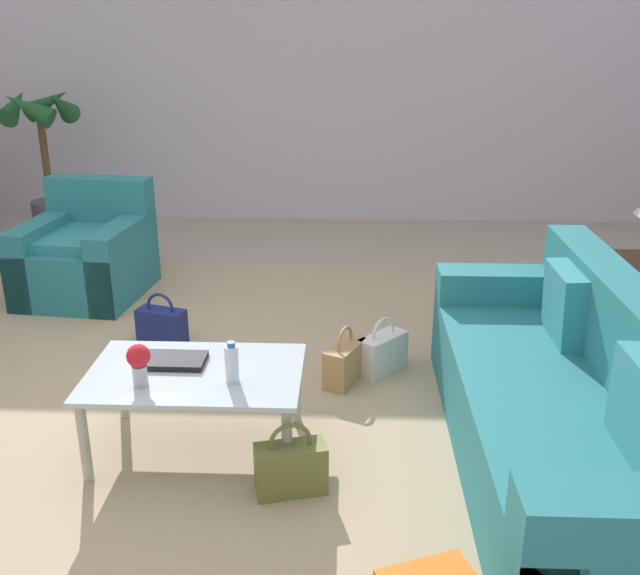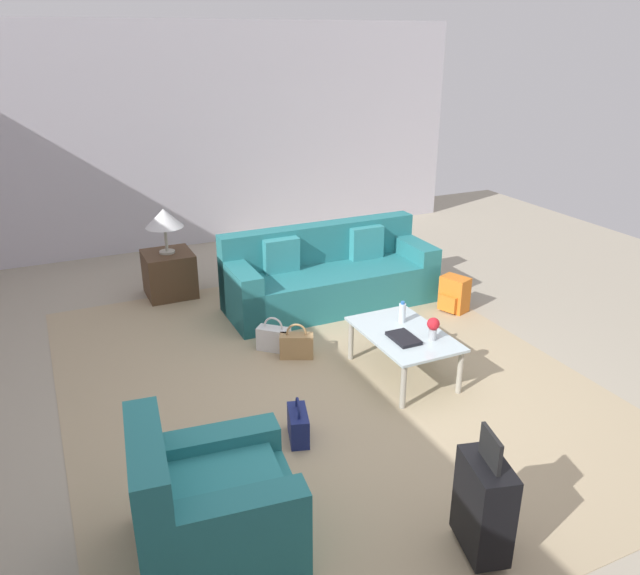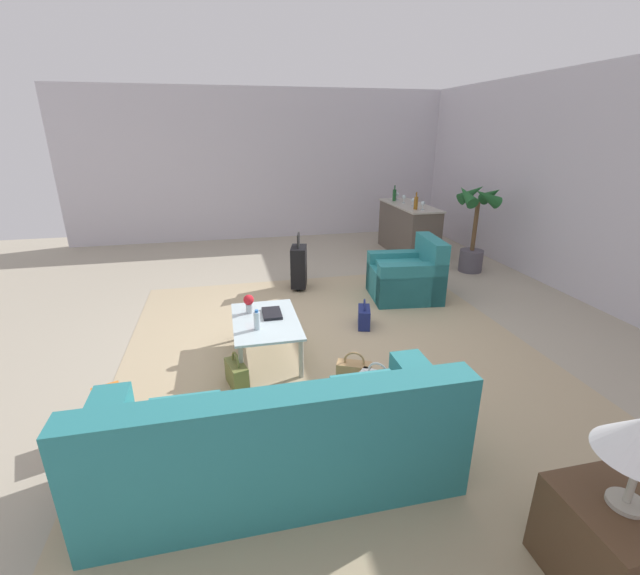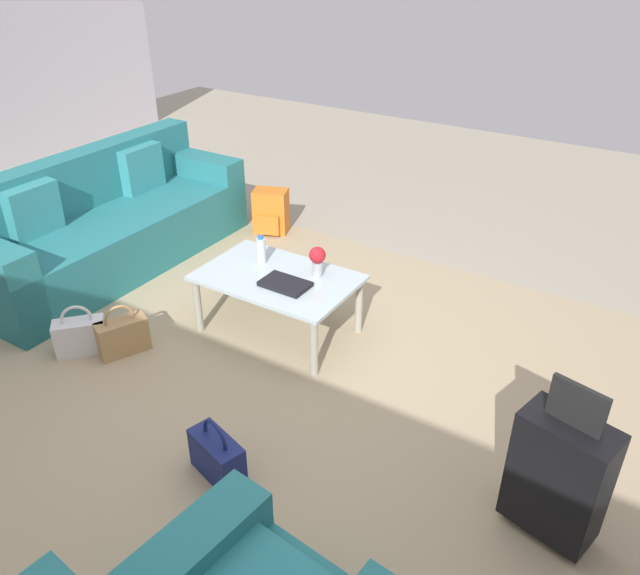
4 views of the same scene
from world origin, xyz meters
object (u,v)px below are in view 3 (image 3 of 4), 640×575
object	(u,v)px
couch	(279,450)
wine_glass_right_of_centre	(414,200)
suitcase_black	(299,266)
potted_palm	(475,224)
coffee_table	(266,325)
water_bottle	(257,320)
handbag_white	(377,385)
flower_vase	(249,302)
coffee_table_book	(272,313)
backpack_orange	(114,416)
armchair	(409,278)
wine_glass_rightmost	(423,204)
handbag_tan	(354,374)
wine_glass_leftmost	(397,195)
wine_glass_left_of_centre	(404,197)
wine_bottle_amber	(416,203)
wine_bottle_green	(394,195)
side_table	(613,544)
handbag_olive	(237,374)
handbag_navy	(364,317)
bar_console	(408,228)

from	to	relation	value
couch	wine_glass_right_of_centre	world-z (taller)	wine_glass_right_of_centre
suitcase_black	potted_palm	xyz separation A→B (m)	(-0.20, 3.00, 0.45)
couch	coffee_table	xyz separation A→B (m)	(-1.79, 0.10, 0.07)
water_bottle	coffee_table	bearing A→B (deg)	153.43
handbag_white	potted_palm	world-z (taller)	potted_palm
coffee_table	water_bottle	size ratio (longest dim) A/B	5.07
water_bottle	flower_vase	size ratio (longest dim) A/B	1.00
coffee_table	couch	bearing A→B (deg)	-3.19
coffee_table_book	wine_glass_right_of_centre	bearing A→B (deg)	137.25
wine_glass_right_of_centre	backpack_orange	world-z (taller)	wine_glass_right_of_centre
armchair	wine_glass_rightmost	world-z (taller)	wine_glass_rightmost
handbag_tan	water_bottle	bearing A→B (deg)	-121.76
wine_glass_leftmost	wine_glass_left_of_centre	xyz separation A→B (m)	(0.38, -0.02, 0.00)
coffee_table	wine_glass_rightmost	distance (m)	4.30
wine_glass_leftmost	wine_bottle_amber	world-z (taller)	wine_bottle_amber
coffee_table_book	wine_bottle_green	world-z (taller)	wine_bottle_green
wine_glass_rightmost	wine_glass_right_of_centre	bearing A→B (deg)	-179.50
coffee_table_book	wine_glass_rightmost	xyz separation A→B (m)	(-2.80, 3.01, 0.61)
side_table	handbag_white	distance (m)	1.95
wine_glass_left_of_centre	handbag_olive	size ratio (longest dim) A/B	0.43
side_table	handbag_olive	distance (m)	2.95
armchair	water_bottle	distance (m)	2.73
flower_vase	potted_palm	bearing A→B (deg)	117.22
wine_bottle_amber	wine_glass_left_of_centre	bearing A→B (deg)	173.91
handbag_olive	handbag_navy	distance (m)	1.86
armchair	wine_bottle_green	size ratio (longest dim) A/B	3.36
flower_vase	wine_glass_left_of_centre	size ratio (longest dim) A/B	1.33
suitcase_black	handbag_olive	size ratio (longest dim) A/B	2.37
water_bottle	handbag_white	world-z (taller)	water_bottle
handbag_navy	wine_glass_right_of_centre	bearing A→B (deg)	146.75
couch	wine_glass_rightmost	bearing A→B (deg)	145.95
flower_vase	wine_bottle_amber	world-z (taller)	wine_bottle_amber
coffee_table	armchair	bearing A→B (deg)	120.79
wine_glass_rightmost	handbag_white	xyz separation A→B (m)	(3.87, -2.20, -0.93)
potted_palm	wine_glass_rightmost	bearing A→B (deg)	-139.63
flower_vase	bar_console	distance (m)	4.62
armchair	bar_console	bearing A→B (deg)	157.12
wine_glass_leftmost	wine_glass_right_of_centre	size ratio (longest dim) A/B	1.00
side_table	backpack_orange	bearing A→B (deg)	-122.88
wine_bottle_amber	handbag_white	size ratio (longest dim) A/B	0.84
coffee_table	backpack_orange	size ratio (longest dim) A/B	2.59
flower_vase	bar_console	size ratio (longest dim) A/B	0.12
side_table	potted_palm	bearing A→B (deg)	156.25
handbag_white	backpack_orange	size ratio (longest dim) A/B	0.89
armchair	handbag_tan	size ratio (longest dim) A/B	2.82
wine_glass_leftmost	handbag_white	xyz separation A→B (m)	(5.03, -2.19, -0.93)
wine_glass_left_of_centre	handbag_tan	xyz separation A→B (m)	(4.41, -2.32, -0.93)
armchair	suitcase_black	bearing A→B (deg)	-115.73
wine_glass_leftmost	wine_bottle_green	bearing A→B (deg)	-49.58
coffee_table	flower_vase	world-z (taller)	flower_vase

